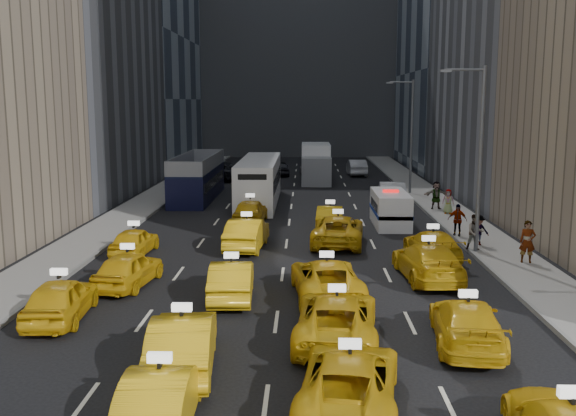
# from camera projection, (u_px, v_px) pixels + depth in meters

# --- Properties ---
(ground) EXTENTS (160.00, 160.00, 0.00)m
(ground) POSITION_uv_depth(u_px,v_px,m) (273.00, 344.00, 19.69)
(ground) COLOR black
(ground) RESTS_ON ground
(sidewalk_west) EXTENTS (3.00, 90.00, 0.15)m
(sidewalk_west) POSITION_uv_depth(u_px,v_px,m) (140.00, 207.00, 44.60)
(sidewalk_west) COLOR gray
(sidewalk_west) RESTS_ON ground
(sidewalk_east) EXTENTS (3.00, 90.00, 0.15)m
(sidewalk_east) POSITION_uv_depth(u_px,v_px,m) (444.00, 208.00, 44.05)
(sidewalk_east) COLOR gray
(sidewalk_east) RESTS_ON ground
(curb_west) EXTENTS (0.15, 90.00, 0.18)m
(curb_west) POSITION_uv_depth(u_px,v_px,m) (161.00, 207.00, 44.56)
(curb_west) COLOR slate
(curb_west) RESTS_ON ground
(curb_east) EXTENTS (0.15, 90.00, 0.18)m
(curb_east) POSITION_uv_depth(u_px,v_px,m) (422.00, 208.00, 44.09)
(curb_east) COLOR slate
(curb_east) RESTS_ON ground
(building_backdrop) EXTENTS (30.00, 12.00, 40.00)m
(building_backdrop) POSITION_uv_depth(u_px,v_px,m) (299.00, 7.00, 87.38)
(building_backdrop) COLOR slate
(building_backdrop) RESTS_ON ground
(streetlight_near) EXTENTS (2.15, 0.22, 9.00)m
(streetlight_near) POSITION_uv_depth(u_px,v_px,m) (478.00, 153.00, 30.47)
(streetlight_near) COLOR #595B60
(streetlight_near) RESTS_ON ground
(streetlight_far) EXTENTS (2.15, 0.22, 9.00)m
(streetlight_far) POSITION_uv_depth(u_px,v_px,m) (410.00, 133.00, 50.19)
(streetlight_far) COLOR #595B60
(streetlight_far) RESTS_ON ground
(taxi_1) EXTENTS (1.62, 4.33, 1.41)m
(taxi_1) POSITION_uv_depth(u_px,v_px,m) (161.00, 396.00, 14.64)
(taxi_1) COLOR gold
(taxi_1) RESTS_ON ground
(taxi_2) EXTENTS (2.96, 5.27, 1.39)m
(taxi_2) POSITION_uv_depth(u_px,v_px,m) (349.00, 380.00, 15.53)
(taxi_2) COLOR gold
(taxi_2) RESTS_ON ground
(taxi_4) EXTENTS (2.05, 4.44, 1.47)m
(taxi_4) POSITION_uv_depth(u_px,v_px,m) (61.00, 299.00, 21.70)
(taxi_4) COLOR gold
(taxi_4) RESTS_ON ground
(taxi_5) EXTENTS (2.13, 4.93, 1.58)m
(taxi_5) POSITION_uv_depth(u_px,v_px,m) (183.00, 342.00, 17.68)
(taxi_5) COLOR gold
(taxi_5) RESTS_ON ground
(taxi_6) EXTENTS (2.86, 5.49, 1.48)m
(taxi_6) POSITION_uv_depth(u_px,v_px,m) (337.00, 318.00, 19.82)
(taxi_6) COLOR gold
(taxi_6) RESTS_ON ground
(taxi_7) EXTENTS (2.51, 5.04, 1.41)m
(taxi_7) POSITION_uv_depth(u_px,v_px,m) (467.00, 323.00, 19.47)
(taxi_7) COLOR gold
(taxi_7) RESTS_ON ground
(taxi_8) EXTENTS (2.26, 4.40, 1.43)m
(taxi_8) POSITION_uv_depth(u_px,v_px,m) (128.00, 269.00, 25.65)
(taxi_8) COLOR gold
(taxi_8) RESTS_ON ground
(taxi_9) EXTENTS (1.79, 4.51, 1.46)m
(taxi_9) POSITION_uv_depth(u_px,v_px,m) (232.00, 280.00, 24.07)
(taxi_9) COLOR gold
(taxi_9) RESTS_ON ground
(taxi_10) EXTENTS (2.91, 5.42, 1.45)m
(taxi_10) POSITION_uv_depth(u_px,v_px,m) (326.00, 278.00, 24.27)
(taxi_10) COLOR gold
(taxi_10) RESTS_ON ground
(taxi_11) EXTENTS (2.57, 5.45, 1.54)m
(taxi_11) POSITION_uv_depth(u_px,v_px,m) (428.00, 262.00, 26.64)
(taxi_11) COLOR gold
(taxi_11) RESTS_ON ground
(taxi_12) EXTENTS (1.82, 3.99, 1.33)m
(taxi_12) POSITION_uv_depth(u_px,v_px,m) (134.00, 241.00, 31.01)
(taxi_12) COLOR gold
(taxi_12) RESTS_ON ground
(taxi_13) EXTENTS (2.02, 4.86, 1.56)m
(taxi_13) POSITION_uv_depth(u_px,v_px,m) (247.00, 234.00, 32.20)
(taxi_13) COLOR gold
(taxi_13) RESTS_ON ground
(taxi_14) EXTENTS (3.05, 5.69, 1.52)m
(taxi_14) POSITION_uv_depth(u_px,v_px,m) (338.00, 230.00, 33.21)
(taxi_14) COLOR gold
(taxi_14) RESTS_ON ground
(taxi_15) EXTENTS (2.35, 4.79, 1.34)m
(taxi_15) POSITION_uv_depth(u_px,v_px,m) (432.00, 245.00, 30.18)
(taxi_15) COLOR gold
(taxi_15) RESTS_ON ground
(taxi_16) EXTENTS (2.07, 4.48, 1.49)m
(taxi_16) POSITION_uv_depth(u_px,v_px,m) (250.00, 211.00, 39.05)
(taxi_16) COLOR gold
(taxi_16) RESTS_ON ground
(taxi_17) EXTENTS (1.77, 4.26, 1.37)m
(taxi_17) POSITION_uv_depth(u_px,v_px,m) (330.00, 217.00, 37.29)
(taxi_17) COLOR gold
(taxi_17) RESTS_ON ground
(nypd_van) EXTENTS (2.47, 5.21, 2.16)m
(nypd_van) POSITION_uv_depth(u_px,v_px,m) (390.00, 209.00, 38.24)
(nypd_van) COLOR silver
(nypd_van) RESTS_ON ground
(double_decker) EXTENTS (3.78, 11.58, 3.31)m
(double_decker) POSITION_uv_depth(u_px,v_px,m) (198.00, 177.00, 48.69)
(double_decker) COLOR black
(double_decker) RESTS_ON ground
(city_bus) EXTENTS (3.15, 12.58, 3.22)m
(city_bus) POSITION_uv_depth(u_px,v_px,m) (259.00, 181.00, 46.52)
(city_bus) COLOR silver
(city_bus) RESTS_ON ground
(box_truck) EXTENTS (3.02, 7.70, 3.46)m
(box_truck) POSITION_uv_depth(u_px,v_px,m) (316.00, 163.00, 58.76)
(box_truck) COLOR white
(box_truck) RESTS_ON ground
(misc_car_0) EXTENTS (2.10, 5.18, 1.67)m
(misc_car_0) POSITION_uv_depth(u_px,v_px,m) (392.00, 193.00, 45.97)
(misc_car_0) COLOR #B7BABF
(misc_car_0) RESTS_ON ground
(misc_car_1) EXTENTS (3.12, 6.16, 1.67)m
(misc_car_1) POSITION_uv_depth(u_px,v_px,m) (224.00, 171.00, 60.65)
(misc_car_1) COLOR black
(misc_car_1) RESTS_ON ground
(misc_car_2) EXTENTS (2.76, 5.37, 1.49)m
(misc_car_2) POSITION_uv_depth(u_px,v_px,m) (312.00, 168.00, 63.78)
(misc_car_2) COLOR slate
(misc_car_2) RESTS_ON ground
(misc_car_3) EXTENTS (2.25, 4.41, 1.44)m
(misc_car_3) POSITION_uv_depth(u_px,v_px,m) (280.00, 168.00, 63.91)
(misc_car_3) COLOR black
(misc_car_3) RESTS_ON ground
(misc_car_4) EXTENTS (1.87, 4.91, 1.60)m
(misc_car_4) POSITION_uv_depth(u_px,v_px,m) (357.00, 167.00, 64.14)
(misc_car_4) COLOR #9FA0A6
(misc_car_4) RESTS_ON ground
(pedestrian_0) EXTENTS (0.79, 0.61, 1.92)m
(pedestrian_0) POSITION_uv_depth(u_px,v_px,m) (527.00, 242.00, 28.84)
(pedestrian_0) COLOR gray
(pedestrian_0) RESTS_ON sidewalk_east
(pedestrian_1) EXTENTS (0.86, 0.47, 1.76)m
(pedestrian_1) POSITION_uv_depth(u_px,v_px,m) (475.00, 232.00, 31.31)
(pedestrian_1) COLOR gray
(pedestrian_1) RESTS_ON sidewalk_east
(pedestrian_2) EXTENTS (1.03, 0.52, 1.53)m
(pedestrian_2) POSITION_uv_depth(u_px,v_px,m) (479.00, 230.00, 32.34)
(pedestrian_2) COLOR gray
(pedestrian_2) RESTS_ON sidewalk_east
(pedestrian_3) EXTENTS (1.11, 0.76, 1.73)m
(pedestrian_3) POSITION_uv_depth(u_px,v_px,m) (457.00, 220.00, 34.64)
(pedestrian_3) COLOR gray
(pedestrian_3) RESTS_ON sidewalk_east
(pedestrian_4) EXTENTS (0.87, 0.64, 1.59)m
(pedestrian_4) POSITION_uv_depth(u_px,v_px,m) (448.00, 201.00, 41.46)
(pedestrian_4) COLOR gray
(pedestrian_4) RESTS_ON sidewalk_east
(pedestrian_5) EXTENTS (1.75, 0.54, 1.87)m
(pedestrian_5) POSITION_uv_depth(u_px,v_px,m) (436.00, 195.00, 43.25)
(pedestrian_5) COLOR gray
(pedestrian_5) RESTS_ON sidewalk_east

